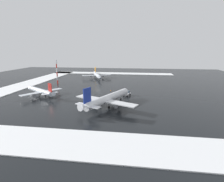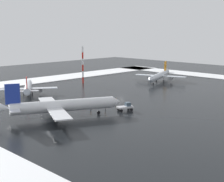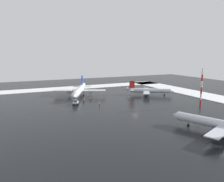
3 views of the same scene
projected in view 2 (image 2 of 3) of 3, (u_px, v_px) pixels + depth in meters
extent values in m
plane|color=black|center=(121.00, 94.00, 126.89)|extent=(240.00, 240.00, 0.00)
cube|color=white|center=(44.00, 80.00, 161.53)|extent=(152.00, 16.00, 0.27)
cube|color=white|center=(212.00, 76.00, 173.65)|extent=(14.00, 116.00, 0.27)
cylinder|color=silver|center=(64.00, 106.00, 92.48)|extent=(26.83, 14.90, 3.19)
cone|color=silver|center=(116.00, 102.00, 97.58)|extent=(3.33, 3.70, 3.03)
cone|color=silver|center=(4.00, 108.00, 87.21)|extent=(4.19, 3.88, 3.10)
cube|color=silver|center=(48.00, 102.00, 98.70)|extent=(8.94, 12.80, 0.34)
cylinder|color=gray|center=(51.00, 106.00, 97.29)|extent=(3.69, 3.06, 1.88)
cube|color=silver|center=(59.00, 114.00, 84.46)|extent=(8.94, 12.80, 0.34)
cylinder|color=gray|center=(60.00, 116.00, 86.53)|extent=(3.69, 3.06, 1.88)
cube|color=navy|center=(12.00, 94.00, 87.35)|extent=(3.54, 1.91, 5.26)
cube|color=silver|center=(13.00, 106.00, 90.67)|extent=(4.13, 5.12, 0.23)
cube|color=silver|center=(15.00, 110.00, 85.46)|extent=(4.13, 5.12, 0.23)
cylinder|color=black|center=(99.00, 108.00, 96.04)|extent=(0.23, 0.23, 0.66)
cylinder|color=black|center=(99.00, 113.00, 96.28)|extent=(1.07, 0.74, 1.03)
cylinder|color=black|center=(52.00, 110.00, 93.70)|extent=(0.23, 0.23, 0.66)
cylinder|color=black|center=(52.00, 115.00, 93.94)|extent=(1.07, 0.74, 1.03)
cylinder|color=black|center=(55.00, 113.00, 89.88)|extent=(0.23, 0.23, 0.66)
cylinder|color=black|center=(55.00, 118.00, 90.12)|extent=(1.07, 0.74, 1.03)
cylinder|color=silver|center=(159.00, 76.00, 154.26)|extent=(23.20, 11.19, 2.70)
cone|color=silver|center=(150.00, 80.00, 142.63)|extent=(2.71, 3.09, 2.57)
cone|color=silver|center=(166.00, 72.00, 165.94)|extent=(3.48, 3.17, 2.63)
cube|color=silver|center=(174.00, 77.00, 153.90)|extent=(7.02, 10.90, 0.29)
cylinder|color=gray|center=(171.00, 78.00, 154.30)|extent=(3.10, 2.46, 1.59)
cube|color=silver|center=(147.00, 75.00, 159.00)|extent=(7.02, 10.90, 0.29)
cylinder|color=gray|center=(150.00, 77.00, 158.16)|extent=(3.10, 2.46, 1.59)
cube|color=orange|center=(165.00, 66.00, 163.69)|extent=(3.07, 1.42, 4.45)
cube|color=silver|center=(170.00, 73.00, 163.17)|extent=(3.31, 4.31, 0.19)
cube|color=silver|center=(160.00, 72.00, 165.03)|extent=(3.31, 4.31, 0.19)
cylinder|color=black|center=(153.00, 81.00, 146.93)|extent=(0.19, 0.19, 0.56)
cylinder|color=black|center=(153.00, 84.00, 147.14)|extent=(0.92, 0.58, 0.87)
cylinder|color=black|center=(164.00, 78.00, 155.94)|extent=(0.19, 0.19, 0.56)
cylinder|color=black|center=(164.00, 81.00, 156.14)|extent=(0.92, 0.58, 0.87)
cylinder|color=black|center=(156.00, 78.00, 157.31)|extent=(0.19, 0.19, 0.56)
cylinder|color=black|center=(156.00, 80.00, 157.51)|extent=(0.92, 0.58, 0.87)
cylinder|color=silver|center=(28.00, 87.00, 126.44)|extent=(13.92, 19.39, 2.45)
cone|color=silver|center=(29.00, 82.00, 137.67)|extent=(2.89, 2.72, 2.33)
cone|color=silver|center=(27.00, 92.00, 114.99)|extent=(3.15, 3.29, 2.38)
cube|color=silver|center=(11.00, 89.00, 123.20)|extent=(9.56, 7.79, 0.26)
cylinder|color=gray|center=(15.00, 91.00, 123.97)|extent=(2.55, 2.84, 1.44)
cube|color=silver|center=(44.00, 88.00, 125.59)|extent=(9.56, 7.79, 0.26)
cylinder|color=gray|center=(40.00, 90.00, 125.77)|extent=(2.55, 2.84, 1.44)
cube|color=red|center=(27.00, 83.00, 116.18)|extent=(1.80, 2.55, 4.03)
cube|color=silver|center=(21.00, 91.00, 116.38)|extent=(3.92, 3.46, 0.17)
cube|color=silver|center=(34.00, 91.00, 117.25)|extent=(3.92, 3.46, 0.17)
cylinder|color=black|center=(29.00, 87.00, 133.91)|extent=(0.17, 0.17, 0.50)
cylinder|color=black|center=(29.00, 89.00, 134.10)|extent=(0.65, 0.80, 0.79)
cylinder|color=black|center=(23.00, 91.00, 124.23)|extent=(0.17, 0.17, 0.50)
cylinder|color=black|center=(24.00, 94.00, 124.42)|extent=(0.65, 0.80, 0.79)
cylinder|color=black|center=(32.00, 91.00, 124.87)|extent=(0.17, 0.17, 0.50)
cylinder|color=black|center=(33.00, 94.00, 125.06)|extent=(0.65, 0.80, 0.79)
cube|color=silver|center=(125.00, 107.00, 100.21)|extent=(5.09, 3.78, 0.50)
cube|color=#3F5160|center=(128.00, 104.00, 100.42)|extent=(1.86, 1.92, 1.10)
cylinder|color=black|center=(128.00, 108.00, 101.85)|extent=(0.95, 0.64, 0.90)
cylinder|color=black|center=(131.00, 110.00, 100.05)|extent=(0.95, 0.64, 0.90)
cylinder|color=black|center=(119.00, 109.00, 100.61)|extent=(0.95, 0.64, 0.90)
cylinder|color=black|center=(121.00, 111.00, 98.82)|extent=(0.95, 0.64, 0.90)
cylinder|color=black|center=(116.00, 102.00, 110.60)|extent=(0.16, 0.16, 0.85)
cylinder|color=black|center=(116.00, 102.00, 110.48)|extent=(0.16, 0.16, 0.85)
cylinder|color=orange|center=(116.00, 100.00, 110.41)|extent=(0.36, 0.36, 0.62)
sphere|color=tan|center=(116.00, 99.00, 110.33)|extent=(0.24, 0.24, 0.24)
cylinder|color=black|center=(90.00, 108.00, 102.61)|extent=(0.16, 0.16, 0.85)
cylinder|color=black|center=(91.00, 108.00, 102.49)|extent=(0.16, 0.16, 0.85)
cylinder|color=orange|center=(91.00, 105.00, 102.42)|extent=(0.36, 0.36, 0.62)
sphere|color=tan|center=(91.00, 104.00, 102.34)|extent=(0.24, 0.24, 0.24)
cylinder|color=black|center=(105.00, 109.00, 101.23)|extent=(0.16, 0.16, 0.85)
cylinder|color=black|center=(105.00, 109.00, 101.43)|extent=(0.16, 0.16, 0.85)
cylinder|color=orange|center=(105.00, 106.00, 101.20)|extent=(0.36, 0.36, 0.62)
sphere|color=tan|center=(105.00, 105.00, 101.12)|extent=(0.24, 0.24, 0.24)
cylinder|color=red|center=(83.00, 80.00, 151.28)|extent=(0.70, 0.70, 2.73)
cylinder|color=white|center=(83.00, 74.00, 150.79)|extent=(0.70, 0.70, 2.73)
cylinder|color=red|center=(83.00, 68.00, 150.30)|extent=(0.70, 0.70, 2.73)
cylinder|color=white|center=(83.00, 62.00, 149.82)|extent=(0.70, 0.70, 2.73)
cylinder|color=red|center=(83.00, 55.00, 149.33)|extent=(0.70, 0.70, 2.73)
cylinder|color=white|center=(83.00, 49.00, 148.84)|extent=(0.70, 0.70, 2.73)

